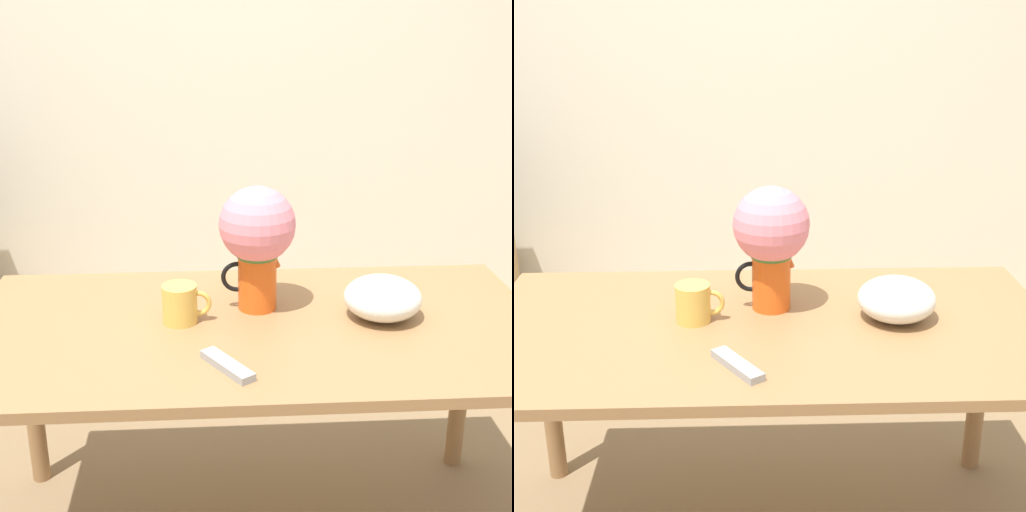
% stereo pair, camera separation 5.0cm
% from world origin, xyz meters
% --- Properties ---
extents(wall_back, '(8.00, 0.05, 2.60)m').
position_xyz_m(wall_back, '(0.00, 1.97, 1.30)').
color(wall_back, '#EDE5CC').
rests_on(wall_back, ground_plane).
extents(table, '(1.58, 0.82, 0.74)m').
position_xyz_m(table, '(0.15, 0.20, 0.65)').
color(table, olive).
rests_on(table, ground_plane).
extents(flower_vase, '(0.21, 0.21, 0.36)m').
position_xyz_m(flower_vase, '(0.16, 0.31, 0.96)').
color(flower_vase, '#E05619').
rests_on(flower_vase, table).
extents(coffee_mug, '(0.14, 0.10, 0.11)m').
position_xyz_m(coffee_mug, '(-0.06, 0.23, 0.79)').
color(coffee_mug, gold).
rests_on(coffee_mug, table).
extents(white_bowl, '(0.22, 0.22, 0.12)m').
position_xyz_m(white_bowl, '(0.50, 0.23, 0.80)').
color(white_bowl, silver).
rests_on(white_bowl, table).
extents(remote_control, '(0.13, 0.17, 0.02)m').
position_xyz_m(remote_control, '(0.06, -0.04, 0.75)').
color(remote_control, '#999999').
rests_on(remote_control, table).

